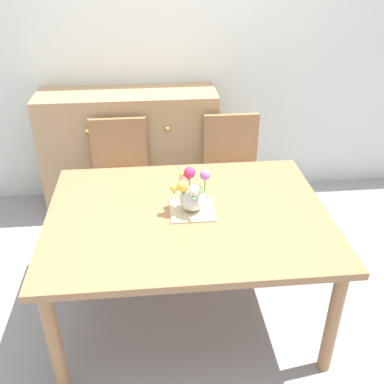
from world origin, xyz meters
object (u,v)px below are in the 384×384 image
at_px(chair_right, 232,166).
at_px(dresser, 131,151).
at_px(dining_table, 188,224).
at_px(chair_left, 120,171).
at_px(flower_vase, 191,193).

distance_m(chair_right, dresser, 0.88).
height_order(dining_table, dresser, dresser).
xyz_separation_m(chair_left, flower_vase, (0.45, -0.92, 0.32)).
relative_size(chair_left, chair_right, 1.00).
xyz_separation_m(dresser, flower_vase, (0.38, -1.32, 0.34)).
relative_size(dresser, flower_vase, 5.56).
bearing_deg(chair_right, chair_left, 0.00).
bearing_deg(flower_vase, dining_table, -147.21).
bearing_deg(dining_table, dresser, 105.04).
distance_m(chair_left, chair_right, 0.85).
bearing_deg(chair_left, dining_table, 114.58).
relative_size(chair_right, flower_vase, 3.56).
bearing_deg(flower_vase, chair_right, 66.12).
distance_m(dining_table, chair_left, 1.03).
height_order(dresser, flower_vase, dresser).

